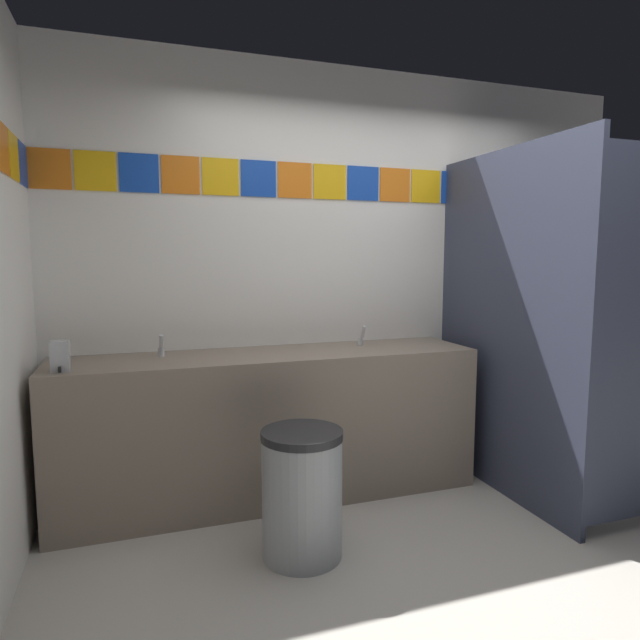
{
  "coord_description": "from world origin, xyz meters",
  "views": [
    {
      "loc": [
        -1.49,
        -2.03,
        1.48
      ],
      "look_at": [
        -0.51,
        0.84,
        1.13
      ],
      "focal_mm": 30.52,
      "sensor_mm": 36.0,
      "label": 1
    }
  ],
  "objects": [
    {
      "name": "trash_bin",
      "position": [
        -0.75,
        0.42,
        0.32
      ],
      "size": [
        0.4,
        0.4,
        0.64
      ],
      "color": "#999EA3",
      "rests_on": "ground_plane"
    },
    {
      "name": "vanity_counter",
      "position": [
        -0.72,
        1.15,
        0.46
      ],
      "size": [
        2.54,
        0.58,
        0.9
      ],
      "color": "gray",
      "rests_on": "ground_plane"
    },
    {
      "name": "stall_divider",
      "position": [
        0.83,
        0.49,
        1.06
      ],
      "size": [
        0.92,
        1.39,
        2.13
      ],
      "color": "#33384C",
      "rests_on": "ground_plane"
    },
    {
      "name": "ground_plane",
      "position": [
        0.0,
        0.0,
        0.0
      ],
      "size": [
        8.99,
        8.99,
        0.0
      ],
      "primitive_type": "plane",
      "color": "#B2ADA3"
    },
    {
      "name": "faucet_right",
      "position": [
        -0.09,
        1.24,
        0.95
      ],
      "size": [
        0.04,
        0.1,
        0.14
      ],
      "color": "silver",
      "rests_on": "vanity_counter"
    },
    {
      "name": "wall_back",
      "position": [
        -0.0,
        1.48,
        1.37
      ],
      "size": [
        4.08,
        0.09,
        2.73
      ],
      "color": "white",
      "rests_on": "ground_plane"
    },
    {
      "name": "soap_dispenser",
      "position": [
        -1.86,
        0.98,
        0.98
      ],
      "size": [
        0.09,
        0.09,
        0.16
      ],
      "color": "#B7BABF",
      "rests_on": "vanity_counter"
    },
    {
      "name": "faucet_left",
      "position": [
        -1.36,
        1.24,
        0.95
      ],
      "size": [
        0.04,
        0.1,
        0.14
      ],
      "color": "silver",
      "rests_on": "vanity_counter"
    },
    {
      "name": "toilet",
      "position": [
        1.16,
        1.04,
        0.3
      ],
      "size": [
        0.39,
        0.49,
        0.74
      ],
      "color": "white",
      "rests_on": "ground_plane"
    }
  ]
}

